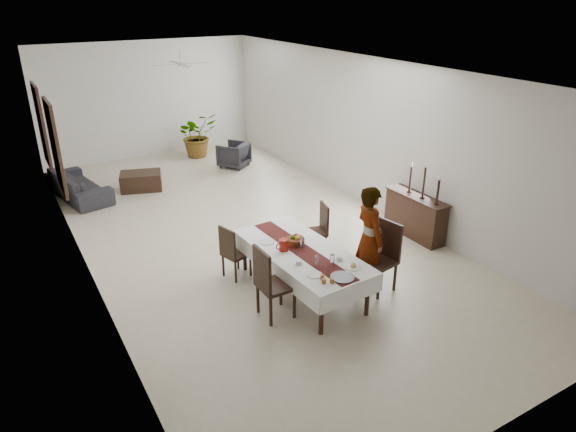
{
  "coord_description": "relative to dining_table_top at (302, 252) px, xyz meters",
  "views": [
    {
      "loc": [
        -3.96,
        -8.46,
        4.43
      ],
      "look_at": [
        -0.08,
        -1.87,
        1.05
      ],
      "focal_mm": 32.0,
      "sensor_mm": 36.0,
      "label": 1
    }
  ],
  "objects": [
    {
      "name": "floor",
      "position": [
        0.19,
        2.48,
        -0.69
      ],
      "size": [
        6.0,
        12.0,
        0.0
      ],
      "primitive_type": "cube",
      "color": "beige",
      "rests_on": "ground"
    },
    {
      "name": "ceiling",
      "position": [
        0.19,
        2.48,
        2.51
      ],
      "size": [
        6.0,
        12.0,
        0.02
      ],
      "primitive_type": "cube",
      "color": "white",
      "rests_on": "wall_back"
    },
    {
      "name": "wall_back",
      "position": [
        0.19,
        8.48,
        0.91
      ],
      "size": [
        6.0,
        0.02,
        3.2
      ],
      "primitive_type": "cube",
      "color": "silver",
      "rests_on": "floor"
    },
    {
      "name": "wall_front",
      "position": [
        0.19,
        -3.52,
        0.91
      ],
      "size": [
        6.0,
        0.02,
        3.2
      ],
      "primitive_type": "cube",
      "color": "silver",
      "rests_on": "floor"
    },
    {
      "name": "wall_left",
      "position": [
        -2.81,
        2.48,
        0.91
      ],
      "size": [
        0.02,
        12.0,
        3.2
      ],
      "primitive_type": "cube",
      "color": "silver",
      "rests_on": "floor"
    },
    {
      "name": "wall_right",
      "position": [
        3.19,
        2.48,
        0.91
      ],
      "size": [
        0.02,
        12.0,
        3.2
      ],
      "primitive_type": "cube",
      "color": "silver",
      "rests_on": "floor"
    },
    {
      "name": "dining_table_top",
      "position": [
        0.0,
        0.0,
        0.0
      ],
      "size": [
        1.07,
        2.34,
        0.05
      ],
      "primitive_type": "cube",
      "rotation": [
        0.0,
        0.0,
        0.05
      ],
      "color": "black",
      "rests_on": "table_leg_fl"
    },
    {
      "name": "table_leg_fl",
      "position": [
        -0.36,
        -1.11,
        -0.36
      ],
      "size": [
        0.07,
        0.07,
        0.67
      ],
      "primitive_type": "cylinder",
      "rotation": [
        0.0,
        0.0,
        0.05
      ],
      "color": "black",
      "rests_on": "floor"
    },
    {
      "name": "table_leg_fr",
      "position": [
        0.48,
        -1.07,
        -0.36
      ],
      "size": [
        0.07,
        0.07,
        0.67
      ],
      "primitive_type": "cylinder",
      "rotation": [
        0.0,
        0.0,
        0.05
      ],
      "color": "black",
      "rests_on": "floor"
    },
    {
      "name": "table_leg_bl",
      "position": [
        -0.48,
        1.07,
        -0.36
      ],
      "size": [
        0.07,
        0.07,
        0.67
      ],
      "primitive_type": "cylinder",
      "rotation": [
        0.0,
        0.0,
        0.05
      ],
      "color": "black",
      "rests_on": "floor"
    },
    {
      "name": "table_leg_br",
      "position": [
        0.36,
        1.11,
        -0.36
      ],
      "size": [
        0.07,
        0.07,
        0.67
      ],
      "primitive_type": "cylinder",
      "rotation": [
        0.0,
        0.0,
        0.05
      ],
      "color": "black",
      "rests_on": "floor"
    },
    {
      "name": "tablecloth_top",
      "position": [
        0.0,
        0.0,
        0.03
      ],
      "size": [
        1.25,
        2.52,
        0.01
      ],
      "primitive_type": "cube",
      "rotation": [
        0.0,
        0.0,
        0.05
      ],
      "color": "white",
      "rests_on": "dining_table_top"
    },
    {
      "name": "tablecloth_drape_left",
      "position": [
        -0.56,
        -0.03,
        -0.11
      ],
      "size": [
        0.14,
        2.46,
        0.29
      ],
      "primitive_type": "cube",
      "rotation": [
        0.0,
        0.0,
        0.05
      ],
      "color": "white",
      "rests_on": "dining_table_top"
    },
    {
      "name": "tablecloth_drape_right",
      "position": [
        0.56,
        0.03,
        -0.11
      ],
      "size": [
        0.14,
        2.46,
        0.29
      ],
      "primitive_type": "cube",
      "rotation": [
        0.0,
        0.0,
        0.05
      ],
      "color": "white",
      "rests_on": "dining_table_top"
    },
    {
      "name": "tablecloth_drape_near",
      "position": [
        0.06,
        -1.23,
        -0.11
      ],
      "size": [
        1.13,
        0.07,
        0.29
      ],
      "primitive_type": "cube",
      "rotation": [
        0.0,
        0.0,
        0.05
      ],
      "color": "white",
      "rests_on": "dining_table_top"
    },
    {
      "name": "tablecloth_drape_far",
      "position": [
        -0.06,
        1.23,
        -0.11
      ],
      "size": [
        1.13,
        0.07,
        0.29
      ],
      "primitive_type": "cube",
      "rotation": [
        0.0,
        0.0,
        0.05
      ],
      "color": "white",
      "rests_on": "dining_table_top"
    },
    {
      "name": "table_runner",
      "position": [
        0.0,
        0.0,
        0.04
      ],
      "size": [
        0.46,
        2.4,
        0.0
      ],
      "primitive_type": "cube",
      "rotation": [
        0.0,
        0.0,
        0.05
      ],
      "color": "#581C19",
      "rests_on": "tablecloth_top"
    },
    {
      "name": "red_pitcher",
      "position": [
        -0.25,
        0.13,
        0.13
      ],
      "size": [
        0.15,
        0.15,
        0.19
      ],
      "primitive_type": "cylinder",
      "rotation": [
        0.0,
        0.0,
        0.05
      ],
      "color": "#99170B",
      "rests_on": "tablecloth_top"
    },
    {
      "name": "pitcher_handle",
      "position": [
        -0.33,
        0.13,
        0.13
      ],
      "size": [
        0.12,
        0.03,
        0.11
      ],
      "primitive_type": "torus",
      "rotation": [
        1.57,
        0.0,
        0.05
      ],
      "color": "maroon",
      "rests_on": "red_pitcher"
    },
    {
      "name": "wine_glass_near",
      "position": [
        0.15,
        -0.61,
        0.12
      ],
      "size": [
        0.07,
        0.07,
        0.16
      ],
      "primitive_type": "cylinder",
      "color": "white",
      "rests_on": "tablecloth_top"
    },
    {
      "name": "wine_glass_mid",
      "position": [
        -0.07,
        -0.53,
        0.12
      ],
      "size": [
        0.07,
        0.07,
        0.16
      ],
      "primitive_type": "cylinder",
      "color": "white",
      "rests_on": "tablecloth_top"
    },
    {
      "name": "wine_glass_far",
      "position": [
        0.05,
        0.05,
        0.12
      ],
      "size": [
        0.07,
        0.07,
        0.16
      ],
      "primitive_type": "cylinder",
      "color": "silver",
      "rests_on": "tablecloth_top"
    },
    {
      "name": "teacup_right",
      "position": [
        0.32,
        -0.56,
        0.06
      ],
      "size": [
        0.09,
        0.09,
        0.06
      ],
      "primitive_type": "cylinder",
      "color": "silver",
      "rests_on": "saucer_right"
    },
    {
      "name": "saucer_right",
      "position": [
        0.32,
        -0.56,
        0.04
      ],
      "size": [
        0.14,
        0.14,
        0.01
      ],
      "primitive_type": "cylinder",
      "color": "silver",
      "rests_on": "tablecloth_top"
    },
    {
      "name": "teacup_left",
      "position": [
        -0.27,
        -0.35,
        0.06
      ],
      "size": [
        0.09,
        0.09,
        0.06
      ],
      "primitive_type": "cylinder",
      "color": "silver",
      "rests_on": "saucer_left"
    },
    {
      "name": "saucer_left",
      "position": [
        -0.27,
        -0.35,
        0.04
      ],
      "size": [
        0.14,
        0.14,
        0.01
      ],
      "primitive_type": "cylinder",
      "color": "silver",
      "rests_on": "tablecloth_top"
    },
    {
      "name": "plate_near_right",
      "position": [
        0.36,
        -0.84,
        0.04
      ],
      "size": [
        0.23,
        0.23,
        0.01
      ],
      "primitive_type": "cylinder",
      "color": "white",
      "rests_on": "tablecloth_top"
    },
    {
      "name": "bread_near_right",
      "position": [
        0.36,
        -0.84,
        0.07
      ],
      "size": [
        0.09,
        0.09,
        0.09
      ],
      "primitive_type": "sphere",
      "color": "#DCBB6B",
      "rests_on": "plate_near_right"
    },
    {
      "name": "plate_near_left",
      "position": [
        -0.25,
        -0.73,
        0.04
      ],
      "size": [
        0.23,
        0.23,
        0.01
      ],
      "primitive_type": "cylinder",
      "color": "silver",
      "rests_on": "tablecloth_top"
    },
    {
      "name": "plate_far_left",
      "position": [
        -0.33,
        0.51,
        0.04
      ],
      "size": [
        0.23,
        0.23,
        0.01
      ],
      "primitive_type": "cylinder",
      "color": "silver",
      "rests_on": "tablecloth_top"
    },
    {
      "name": "serving_tray",
      "position": [
        0.05,
        -1.0,
        0.04
      ],
      "size": [
        0.34,
        0.34,
        0.02
      ],
      "primitive_type": "cylinder",
      "color": "#3B3B3F",
      "rests_on": "tablecloth_top"
    },
    {
      "name": "jam_jar_a",
      "position": [
        -0.16,
        -1.04,
        0.07
      ],
      "size": [
        0.06,
        0.06,
        0.07
      ],
      "primitive_type": "cylinder",
      "color": "brown",
      "rests_on": "tablecloth_top"
    },
    {
      "name": "jam_jar_b",
      "position": [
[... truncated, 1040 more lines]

